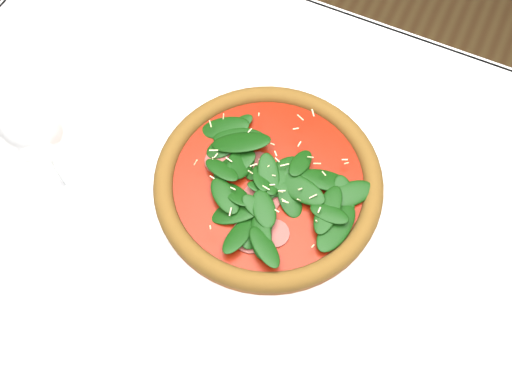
% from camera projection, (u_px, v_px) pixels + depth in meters
% --- Properties ---
extents(ground, '(6.00, 6.00, 0.00)m').
position_uv_depth(ground, '(275.00, 351.00, 1.42)').
color(ground, brown).
rests_on(ground, ground).
extents(dining_table, '(1.21, 0.81, 0.75)m').
position_uv_depth(dining_table, '(288.00, 263.00, 0.84)').
color(dining_table, silver).
rests_on(dining_table, ground).
extents(plate, '(0.36, 0.36, 0.02)m').
position_uv_depth(plate, '(268.00, 187.00, 0.78)').
color(plate, white).
rests_on(plate, dining_table).
extents(pizza, '(0.38, 0.38, 0.04)m').
position_uv_depth(pizza, '(268.00, 180.00, 0.76)').
color(pizza, '#925623').
rests_on(pizza, plate).
extents(wine_glass, '(0.08, 0.08, 0.19)m').
position_uv_depth(wine_glass, '(33.00, 130.00, 0.67)').
color(wine_glass, silver).
rests_on(wine_glass, dining_table).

